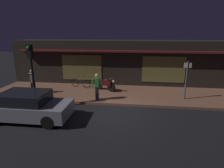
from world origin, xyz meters
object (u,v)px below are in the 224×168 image
at_px(sign_post, 186,78).
at_px(traffic_light_pole, 32,66).
at_px(bicycle_parked, 81,83).
at_px(parked_car_near, 28,106).
at_px(motorcycle, 105,84).
at_px(person_photographer, 33,81).
at_px(person_bystander, 97,86).

bearing_deg(sign_post, traffic_light_pole, -165.41).
relative_size(bicycle_parked, parked_car_near, 0.39).
distance_m(motorcycle, parked_car_near, 5.68).
height_order(sign_post, traffic_light_pole, traffic_light_pole).
bearing_deg(person_photographer, sign_post, 0.95).
bearing_deg(parked_car_near, traffic_light_pole, 104.85).
xyz_separation_m(bicycle_parked, person_photographer, (-2.79, -1.80, 0.52)).
xyz_separation_m(person_photographer, sign_post, (10.05, 0.17, 0.48)).
xyz_separation_m(person_bystander, sign_post, (5.46, 0.82, 0.48)).
distance_m(bicycle_parked, parked_car_near, 5.37).
bearing_deg(parked_car_near, sign_post, 23.34).
distance_m(person_bystander, parked_car_near, 4.05).
distance_m(sign_post, parked_car_near, 9.16).
bearing_deg(sign_post, motorcycle, 167.92).
relative_size(sign_post, parked_car_near, 0.58).
distance_m(motorcycle, person_bystander, 2.00).
bearing_deg(bicycle_parked, parked_car_near, -102.04).
bearing_deg(traffic_light_pole, person_bystander, 23.87).
height_order(bicycle_parked, sign_post, sign_post).
xyz_separation_m(person_bystander, traffic_light_pole, (-3.27, -1.45, 1.45)).
distance_m(bicycle_parked, traffic_light_pole, 4.62).
bearing_deg(sign_post, person_bystander, -171.41).
xyz_separation_m(sign_post, parked_car_near, (-8.38, -3.61, -0.81)).
height_order(person_photographer, parked_car_near, person_photographer).
height_order(motorcycle, bicycle_parked, motorcycle).
bearing_deg(motorcycle, person_bystander, -96.22).
bearing_deg(parked_car_near, person_photographer, 115.84).
distance_m(person_photographer, person_bystander, 4.63).
bearing_deg(motorcycle, parked_car_near, -123.45).
bearing_deg(parked_car_near, bicycle_parked, 77.96).
height_order(sign_post, parked_car_near, sign_post).
xyz_separation_m(motorcycle, traffic_light_pole, (-3.49, -3.40, 1.83)).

